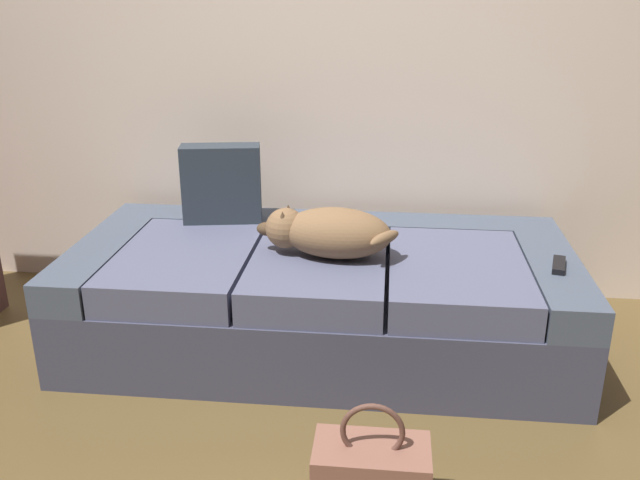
{
  "coord_description": "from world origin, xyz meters",
  "views": [
    {
      "loc": [
        0.26,
        -1.51,
        1.42
      ],
      "look_at": [
        0.0,
        0.95,
        0.48
      ],
      "focal_mm": 38.07,
      "sensor_mm": 36.0,
      "label": 1
    }
  ],
  "objects_px": {
    "dog_tan": "(328,232)",
    "couch": "(321,296)",
    "tv_remote": "(559,265)",
    "throw_pillow": "(222,184)"
  },
  "relations": [
    {
      "from": "dog_tan",
      "to": "couch",
      "type": "bearing_deg",
      "value": 111.03
    },
    {
      "from": "tv_remote",
      "to": "throw_pillow",
      "type": "relative_size",
      "value": 0.44
    },
    {
      "from": "throw_pillow",
      "to": "couch",
      "type": "bearing_deg",
      "value": -30.76
    },
    {
      "from": "couch",
      "to": "tv_remote",
      "type": "distance_m",
      "value": 0.93
    },
    {
      "from": "dog_tan",
      "to": "tv_remote",
      "type": "xyz_separation_m",
      "value": [
        0.87,
        -0.03,
        -0.09
      ]
    },
    {
      "from": "dog_tan",
      "to": "throw_pillow",
      "type": "relative_size",
      "value": 1.68
    },
    {
      "from": "throw_pillow",
      "to": "dog_tan",
      "type": "bearing_deg",
      "value": -36.04
    },
    {
      "from": "couch",
      "to": "dog_tan",
      "type": "height_order",
      "value": "dog_tan"
    },
    {
      "from": "dog_tan",
      "to": "tv_remote",
      "type": "height_order",
      "value": "dog_tan"
    },
    {
      "from": "tv_remote",
      "to": "dog_tan",
      "type": "bearing_deg",
      "value": -168.25
    }
  ]
}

